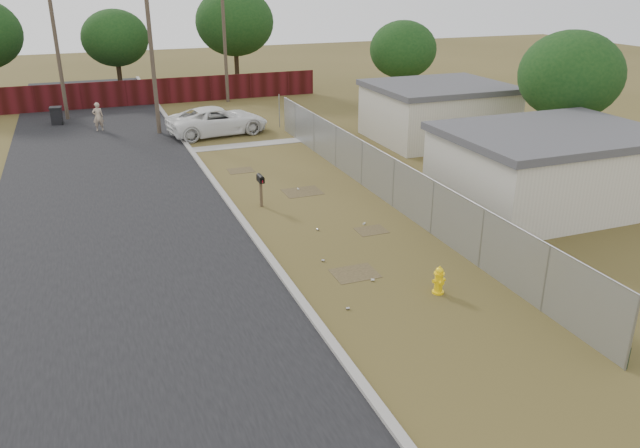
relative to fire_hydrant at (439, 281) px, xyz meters
name	(u,v)px	position (x,y,z in m)	size (l,w,h in m)	color
ground	(321,216)	(-0.97, 7.05, -0.41)	(120.00, 120.00, 0.00)	brown
street	(122,176)	(-7.73, 15.10, -0.39)	(15.10, 60.00, 0.12)	black
chainlink_fence	(382,180)	(2.15, 8.08, 0.39)	(0.10, 27.06, 2.02)	gray
privacy_fence	(111,94)	(-6.97, 32.05, 0.49)	(30.00, 0.12, 1.80)	#450E12
utility_poles	(148,43)	(-4.63, 27.72, 4.29)	(12.60, 8.24, 9.00)	brown
houses	(488,137)	(8.73, 10.18, 1.15)	(9.30, 17.24, 3.10)	beige
horizon_trees	(209,37)	(-0.13, 30.61, 4.22)	(33.32, 31.94, 7.78)	#302415
fire_hydrant	(439,281)	(0.00, 0.00, 0.00)	(0.39, 0.39, 0.87)	yellow
mailbox	(261,181)	(-2.81, 8.96, 0.65)	(0.20, 0.58, 1.34)	brown
pickup_truck	(218,121)	(-1.77, 21.55, 0.40)	(2.68, 5.80, 1.61)	white
pedestrian	(98,117)	(-8.22, 24.97, 0.44)	(0.62, 0.41, 1.70)	tan
trash_bin	(57,115)	(-10.56, 27.71, 0.16)	(0.77, 0.84, 1.10)	black
scattered_litter	(335,243)	(-1.47, 4.41, -0.37)	(3.23, 10.42, 0.07)	beige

